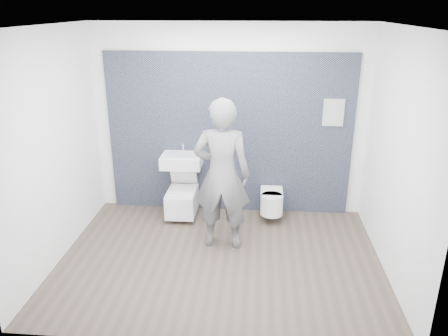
# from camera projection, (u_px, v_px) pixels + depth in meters

# --- Properties ---
(ground) EXTENTS (4.00, 4.00, 0.00)m
(ground) POSITION_uv_depth(u_px,v_px,m) (220.00, 259.00, 5.50)
(ground) COLOR #4E3F34
(ground) RESTS_ON ground
(room_shell) EXTENTS (4.00, 4.00, 4.00)m
(room_shell) POSITION_uv_depth(u_px,v_px,m) (219.00, 125.00, 4.89)
(room_shell) COLOR white
(room_shell) RESTS_ON ground
(tile_wall) EXTENTS (3.60, 0.06, 2.40)m
(tile_wall) POSITION_uv_depth(u_px,v_px,m) (229.00, 208.00, 6.87)
(tile_wall) COLOR black
(tile_wall) RESTS_ON ground
(washbasin) EXTENTS (0.59, 0.44, 0.44)m
(washbasin) POSITION_uv_depth(u_px,v_px,m) (182.00, 160.00, 6.39)
(washbasin) COLOR white
(washbasin) RESTS_ON ground
(toilet_square) EXTENTS (0.42, 0.61, 0.78)m
(toilet_square) POSITION_uv_depth(u_px,v_px,m) (182.00, 200.00, 6.52)
(toilet_square) COLOR white
(toilet_square) RESTS_ON ground
(toilet_rounded) EXTENTS (0.33, 0.56, 0.30)m
(toilet_rounded) POSITION_uv_depth(u_px,v_px,m) (272.00, 201.00, 6.43)
(toilet_rounded) COLOR white
(toilet_rounded) RESTS_ON ground
(info_placard) EXTENTS (0.29, 0.03, 0.39)m
(info_placard) POSITION_uv_depth(u_px,v_px,m) (324.00, 213.00, 6.72)
(info_placard) COLOR silver
(info_placard) RESTS_ON ground
(visitor) EXTENTS (0.74, 0.49, 1.98)m
(visitor) POSITION_uv_depth(u_px,v_px,m) (222.00, 175.00, 5.50)
(visitor) COLOR #5E5E62
(visitor) RESTS_ON ground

